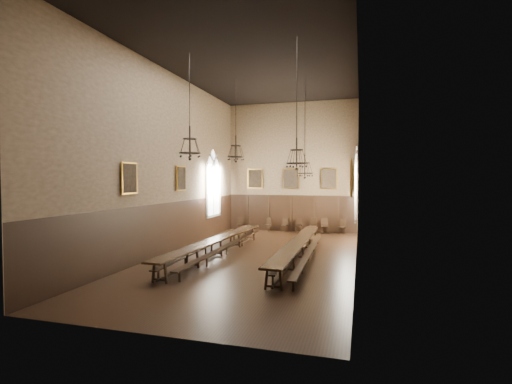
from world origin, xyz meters
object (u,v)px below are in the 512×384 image
at_px(chair_2, 268,227).
at_px(chair_7, 342,230).
at_px(bench_right_inner, 290,252).
at_px(bench_right_outer, 309,255).
at_px(bench_left_outer, 206,249).
at_px(table_left, 216,247).
at_px(bench_left_inner, 227,249).
at_px(chair_4, 299,228).
at_px(chandelier_front_right, 297,154).
at_px(chandelier_back_right, 305,166).
at_px(chair_0, 240,226).
at_px(chair_5, 313,229).
at_px(chair_3, 284,228).
at_px(table_right, 298,250).
at_px(chair_6, 325,229).
at_px(chandelier_back_left, 236,152).
at_px(chandelier_front_left, 190,147).

height_order(chair_2, chair_7, chair_7).
xyz_separation_m(bench_right_inner, bench_right_outer, (0.95, -0.44, 0.01)).
bearing_deg(bench_left_outer, table_left, -4.89).
relative_size(bench_left_inner, chair_4, 10.47).
relative_size(bench_left_inner, chandelier_front_right, 2.17).
bearing_deg(bench_right_inner, bench_left_outer, -173.41).
distance_m(table_left, chandelier_back_right, 6.16).
bearing_deg(chair_2, bench_left_outer, -76.40).
xyz_separation_m(chair_0, chair_5, (5.21, -0.05, 0.03)).
relative_size(bench_right_outer, chair_0, 10.87).
xyz_separation_m(bench_right_outer, chandelier_front_right, (-0.15, -2.47, 4.33)).
bearing_deg(bench_right_inner, chair_3, 103.00).
distance_m(table_right, chair_4, 8.66).
bearing_deg(table_right, chair_3, 105.26).
distance_m(chair_3, chair_6, 2.78).
xyz_separation_m(table_right, chair_0, (-5.56, 8.52, -0.14)).
xyz_separation_m(table_right, chair_6, (0.44, 8.52, -0.11)).
bearing_deg(chair_0, bench_right_inner, -67.31).
distance_m(chair_6, chandelier_back_right, 7.13).
height_order(chair_6, chandelier_front_right, chandelier_front_right).
distance_m(chair_5, chair_6, 0.80).
bearing_deg(chair_6, chandelier_back_left, -139.75).
relative_size(bench_left_outer, chandelier_front_left, 2.26).
bearing_deg(bench_left_outer, chair_6, 60.91).
bearing_deg(chair_7, bench_left_outer, -111.79).
bearing_deg(chair_4, chair_5, -10.49).
bearing_deg(chandelier_back_left, table_left, -93.89).
relative_size(chair_0, chair_7, 0.95).
xyz_separation_m(bench_left_outer, chair_3, (2.09, 8.79, -0.00)).
xyz_separation_m(bench_left_outer, bench_right_outer, (4.96, 0.02, 0.00)).
bearing_deg(chair_2, chair_5, 18.02).
distance_m(chair_3, chair_4, 1.00).
xyz_separation_m(chair_0, chair_2, (2.05, 0.03, 0.01)).
height_order(table_left, chair_2, chair_2).
xyz_separation_m(table_left, bench_right_outer, (4.38, 0.07, -0.13)).
xyz_separation_m(chandelier_back_left, chandelier_back_right, (3.61, 0.51, -0.80)).
bearing_deg(chandelier_back_left, bench_left_inner, -83.60).
xyz_separation_m(bench_left_inner, bench_right_inner, (3.04, 0.17, -0.03)).
relative_size(chair_0, chair_5, 0.89).
xyz_separation_m(chair_7, chandelier_front_right, (-1.17, -11.24, 4.32)).
distance_m(chair_7, chandelier_front_right, 12.10).
distance_m(table_left, chandelier_back_left, 5.29).
xyz_separation_m(table_left, chair_4, (2.52, 8.84, -0.11)).
bearing_deg(bench_left_outer, bench_right_inner, 6.59).
relative_size(chandelier_back_right, chandelier_front_left, 1.18).
height_order(chair_4, chair_5, chair_5).
xyz_separation_m(chair_7, chandelier_back_left, (-5.24, -6.43, 4.83)).
height_order(table_left, chandelier_back_right, chandelier_back_right).
xyz_separation_m(chair_2, chandelier_back_left, (-0.17, -6.42, 4.84)).
bearing_deg(table_right, table_left, -175.87).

